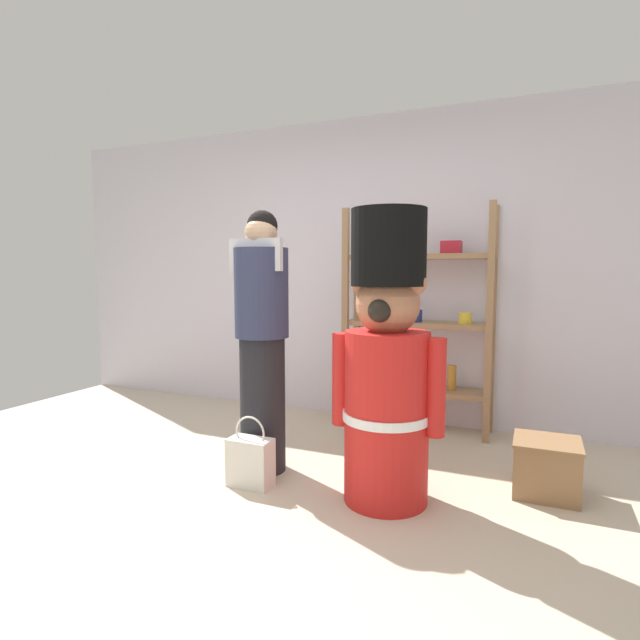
# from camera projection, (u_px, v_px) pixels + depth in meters

# --- Properties ---
(ground_plane) EXTENTS (6.40, 6.40, 0.00)m
(ground_plane) POSITION_uv_depth(u_px,v_px,m) (240.00, 529.00, 2.52)
(ground_plane) COLOR beige
(back_wall) EXTENTS (6.40, 0.12, 2.60)m
(back_wall) POSITION_uv_depth(u_px,v_px,m) (373.00, 270.00, 4.40)
(back_wall) COLOR silver
(back_wall) RESTS_ON ground_plane
(merchandise_shelf) EXTENTS (1.18, 0.35, 1.80)m
(merchandise_shelf) POSITION_uv_depth(u_px,v_px,m) (417.00, 317.00, 4.07)
(merchandise_shelf) COLOR #93704C
(merchandise_shelf) RESTS_ON ground_plane
(teddy_bear_guard) EXTENTS (0.64, 0.48, 1.62)m
(teddy_bear_guard) POSITION_uv_depth(u_px,v_px,m) (387.00, 368.00, 2.76)
(teddy_bear_guard) COLOR red
(teddy_bear_guard) RESTS_ON ground_plane
(person_shopper) EXTENTS (0.36, 0.34, 1.67)m
(person_shopper) POSITION_uv_depth(u_px,v_px,m) (262.00, 338.00, 3.19)
(person_shopper) COLOR black
(person_shopper) RESTS_ON ground_plane
(shopping_bag) EXTENTS (0.27, 0.15, 0.43)m
(shopping_bag) POSITION_uv_depth(u_px,v_px,m) (250.00, 461.00, 3.01)
(shopping_bag) COLOR silver
(shopping_bag) RESTS_ON ground_plane
(display_crate) EXTENTS (0.36, 0.34, 0.32)m
(display_crate) POSITION_uv_depth(u_px,v_px,m) (546.00, 467.00, 2.89)
(display_crate) COLOR olive
(display_crate) RESTS_ON ground_plane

